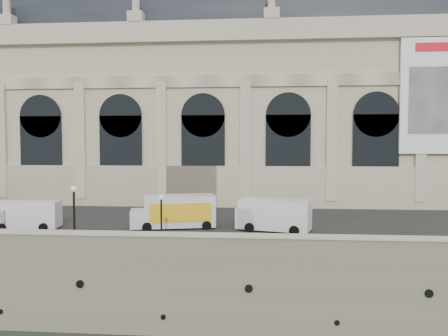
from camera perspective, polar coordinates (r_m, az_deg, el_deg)
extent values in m
cube|color=#7A725D|center=(65.52, 2.28, -6.18)|extent=(160.00, 70.00, 6.00)
cube|color=#2D2D2D|center=(44.33, 1.13, -6.65)|extent=(160.00, 24.00, 0.06)
cube|color=#7A725D|center=(31.12, -0.43, -9.85)|extent=(160.00, 1.20, 1.10)
cube|color=beige|center=(31.00, -0.43, -8.76)|extent=(160.00, 1.40, 0.12)
cube|color=#B7A78C|center=(61.34, -3.50, 6.31)|extent=(68.00, 18.00, 22.00)
cube|color=beige|center=(52.44, -4.90, -2.44)|extent=(68.60, 0.40, 5.00)
cube|color=beige|center=(53.73, -5.02, 17.37)|extent=(69.00, 0.80, 2.40)
cube|color=beige|center=(52.74, -4.96, 11.21)|extent=(68.00, 0.30, 1.40)
cube|color=#272C34|center=(63.70, -3.54, 18.98)|extent=(64.00, 15.00, 6.00)
cube|color=beige|center=(60.37, -27.04, 3.19)|extent=(1.20, 0.50, 14.00)
cube|color=black|center=(57.97, -22.76, 1.82)|extent=(5.20, 0.25, 9.00)
cylinder|color=black|center=(58.07, -22.85, 6.26)|extent=(5.20, 0.25, 5.20)
cube|color=beige|center=(55.77, -18.25, 3.41)|extent=(1.20, 0.50, 14.00)
cube|color=black|center=(54.10, -13.31, 1.91)|extent=(5.20, 0.25, 9.00)
cylinder|color=black|center=(54.20, -13.37, 6.67)|extent=(5.20, 0.25, 5.20)
cube|color=beige|center=(52.69, -8.17, 3.56)|extent=(1.20, 0.50, 14.00)
cube|color=black|center=(51.89, -2.74, 1.94)|extent=(5.20, 0.25, 9.00)
cylinder|color=black|center=(51.99, -2.75, 6.90)|extent=(5.20, 0.25, 5.20)
cube|color=beige|center=(51.40, 2.79, 3.60)|extent=(1.20, 0.50, 14.00)
cube|color=black|center=(51.55, 8.35, 1.90)|extent=(5.20, 0.25, 9.00)
cylinder|color=black|center=(51.66, 8.39, 6.90)|extent=(5.20, 0.25, 5.20)
cube|color=beige|center=(52.04, 13.89, 3.51)|extent=(1.20, 0.50, 14.00)
cube|color=black|center=(53.14, 19.18, 1.80)|extent=(5.20, 0.25, 9.00)
cylinder|color=black|center=(53.24, 19.27, 6.65)|extent=(5.20, 0.25, 5.20)
cube|color=beige|center=(54.53, 24.33, 3.30)|extent=(1.20, 0.50, 14.00)
cube|color=white|center=(55.32, 26.49, 8.44)|extent=(9.00, 0.35, 13.00)
cube|color=red|center=(55.93, 26.70, 13.96)|extent=(6.00, 0.06, 1.00)
cube|color=gray|center=(54.90, 26.07, 7.96)|extent=(6.20, 0.06, 7.50)
cube|color=silver|center=(42.41, -24.31, -5.54)|extent=(5.70, 2.86, 2.32)
cube|color=silver|center=(43.29, -27.01, -5.90)|extent=(1.81, 2.31, 1.62)
cylinder|color=black|center=(42.26, -27.02, -6.98)|extent=(0.80, 0.36, 0.77)
cylinder|color=black|center=(44.18, -25.91, -6.53)|extent=(0.80, 0.36, 0.77)
cylinder|color=black|center=(40.98, -22.52, -7.18)|extent=(0.80, 0.36, 0.77)
cylinder|color=black|center=(42.96, -21.58, -6.70)|extent=(0.80, 0.36, 0.77)
cube|color=silver|center=(38.09, 6.66, -6.02)|extent=(6.43, 3.90, 2.56)
cube|color=silver|center=(38.80, 3.19, -6.43)|extent=(2.26, 2.71, 1.78)
cube|color=black|center=(38.89, 2.31, -5.49)|extent=(0.61, 1.95, 0.89)
cylinder|color=black|center=(37.68, 3.35, -7.78)|extent=(0.89, 0.50, 0.85)
cylinder|color=black|center=(39.88, 4.36, -7.18)|extent=(0.89, 0.50, 0.85)
cylinder|color=black|center=(36.74, 9.16, -8.09)|extent=(0.89, 0.50, 0.85)
cylinder|color=black|center=(39.00, 9.84, -7.45)|extent=(0.89, 0.50, 0.85)
cube|color=silver|center=(39.45, -5.78, -5.56)|extent=(6.58, 3.73, 2.79)
cube|color=gold|center=(38.25, -5.69, -5.83)|extent=(5.25, 1.28, 1.65)
cube|color=red|center=(38.25, -5.69, -5.83)|extent=(3.03, 0.74, 0.62)
cube|color=silver|center=(39.54, -10.90, -6.49)|extent=(2.13, 2.59, 1.55)
cylinder|color=black|center=(38.45, -10.04, -7.61)|extent=(0.87, 0.47, 0.83)
cylinder|color=black|center=(40.79, -9.94, -7.00)|extent=(0.87, 0.47, 0.83)
cylinder|color=black|center=(38.65, -2.29, -7.51)|extent=(0.87, 0.47, 0.83)
cylinder|color=black|center=(40.98, -2.65, -6.91)|extent=(0.87, 0.47, 0.83)
cylinder|color=black|center=(35.29, -18.93, -9.04)|extent=(0.45, 0.45, 0.41)
cylinder|color=black|center=(34.96, -18.98, -6.10)|extent=(0.16, 0.16, 4.08)
sphere|color=beige|center=(34.69, -19.04, -2.61)|extent=(0.45, 0.45, 0.45)
cylinder|color=black|center=(33.13, -8.16, -9.75)|extent=(0.39, 0.39, 0.35)
cylinder|color=black|center=(32.81, -8.18, -7.03)|extent=(0.14, 0.14, 3.54)
sphere|color=beige|center=(32.54, -8.21, -3.81)|extent=(0.39, 0.39, 0.39)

